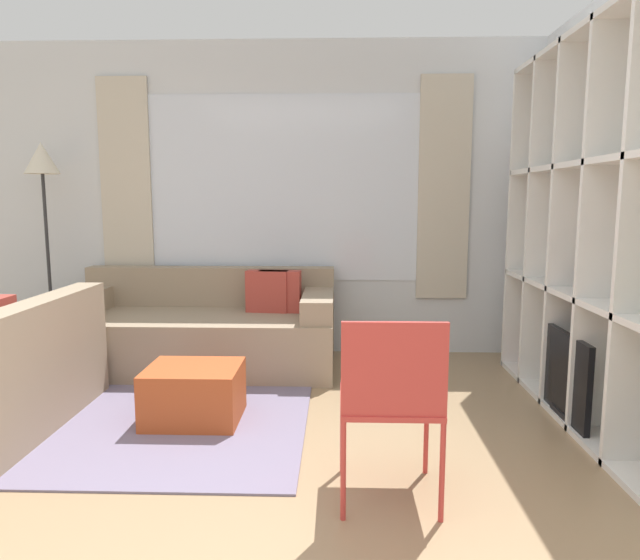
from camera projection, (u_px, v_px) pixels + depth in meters
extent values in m
cube|color=silver|center=(284.00, 201.00, 5.01)|extent=(5.61, 0.07, 2.70)
cube|color=silver|center=(284.00, 189.00, 4.95)|extent=(2.42, 0.01, 1.60)
cube|color=beige|center=(126.00, 189.00, 4.98)|extent=(0.44, 0.03, 1.90)
cube|color=beige|center=(444.00, 189.00, 4.89)|extent=(0.44, 0.03, 1.90)
cube|color=silver|center=(639.00, 201.00, 3.34)|extent=(0.07, 4.35, 2.70)
cube|color=slate|center=(117.00, 411.00, 3.67)|extent=(2.46, 2.03, 0.01)
cube|color=silver|center=(624.00, 230.00, 3.42)|extent=(0.02, 2.24, 2.35)
cube|color=white|center=(612.00, 232.00, 3.21)|extent=(0.38, 0.04, 2.35)
cube|color=white|center=(578.00, 228.00, 3.65)|extent=(0.38, 0.04, 2.35)
cube|color=white|center=(552.00, 225.00, 4.10)|extent=(0.38, 0.04, 2.35)
cube|color=white|center=(531.00, 223.00, 4.54)|extent=(0.38, 0.04, 2.35)
cube|color=white|center=(582.00, 414.00, 3.59)|extent=(0.38, 2.24, 0.04)
cube|color=white|center=(590.00, 294.00, 3.48)|extent=(0.38, 2.24, 0.04)
cube|color=white|center=(598.00, 164.00, 3.37)|extent=(0.38, 2.24, 0.04)
cube|color=white|center=(608.00, 29.00, 3.27)|extent=(0.38, 2.24, 0.04)
cube|color=black|center=(564.00, 374.00, 3.50)|extent=(0.04, 0.72, 0.52)
cube|color=black|center=(565.00, 412.00, 3.53)|extent=(0.10, 0.24, 0.03)
cylinder|color=red|center=(532.00, 359.00, 4.46)|extent=(0.09, 0.09, 0.17)
cylinder|color=#232328|center=(587.00, 281.00, 3.48)|extent=(0.09, 0.09, 0.13)
cube|color=red|center=(589.00, 283.00, 3.45)|extent=(0.07, 0.07, 0.12)
cylinder|color=orange|center=(532.00, 359.00, 4.47)|extent=(0.06, 0.06, 0.17)
cube|color=gray|center=(202.00, 341.00, 4.61)|extent=(2.13, 0.97, 0.45)
cube|color=gray|center=(211.00, 286.00, 4.95)|extent=(2.13, 0.18, 0.33)
cube|color=gray|center=(84.00, 302.00, 4.60)|extent=(0.24, 0.91, 0.18)
cube|color=gray|center=(318.00, 304.00, 4.54)|extent=(0.24, 0.91, 0.18)
cube|color=#AD3D33|center=(267.00, 291.00, 4.65)|extent=(0.35, 0.16, 0.34)
cube|color=#AD3D33|center=(280.00, 291.00, 4.65)|extent=(0.35, 0.15, 0.34)
cube|color=gray|center=(17.00, 338.00, 3.09)|extent=(0.18, 1.90, 0.33)
cube|color=gray|center=(29.00, 320.00, 3.93)|extent=(0.91, 0.24, 0.18)
cube|color=#B74C23|center=(194.00, 394.00, 3.50)|extent=(0.57, 0.48, 0.35)
cylinder|color=black|center=(55.00, 356.00, 4.95)|extent=(0.26, 0.26, 0.02)
cylinder|color=#2D2D30|center=(49.00, 266.00, 4.84)|extent=(0.03, 0.03, 1.55)
cone|color=beige|center=(41.00, 158.00, 4.71)|extent=(0.28, 0.28, 0.26)
cylinder|color=#CC3D38|center=(426.00, 431.00, 2.83)|extent=(0.02, 0.02, 0.44)
cylinder|color=#CC3D38|center=(343.00, 430.00, 2.84)|extent=(0.02, 0.02, 0.44)
cylinder|color=#CC3D38|center=(442.00, 473.00, 2.40)|extent=(0.02, 0.02, 0.44)
cylinder|color=#CC3D38|center=(343.00, 471.00, 2.41)|extent=(0.02, 0.02, 0.44)
cube|color=#CC3D38|center=(389.00, 401.00, 2.59)|extent=(0.44, 0.46, 0.02)
cube|color=#CC3D38|center=(394.00, 369.00, 2.35)|extent=(0.44, 0.02, 0.40)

